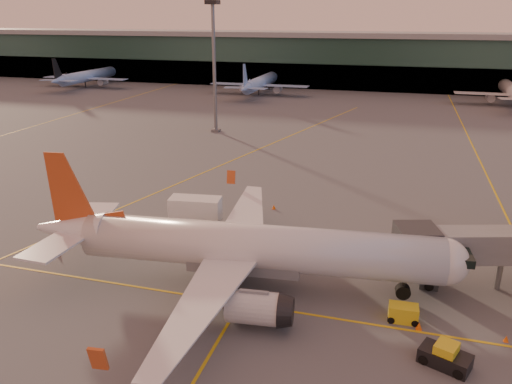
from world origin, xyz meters
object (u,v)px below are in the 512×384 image
(pushback_tug, at_px, (445,357))
(gpu_cart, at_px, (403,313))
(main_airplane, at_px, (243,248))
(catering_truck, at_px, (196,214))

(pushback_tug, bearing_deg, gpu_cart, 143.21)
(gpu_cart, bearing_deg, main_airplane, 171.13)
(gpu_cart, bearing_deg, pushback_tug, -61.38)
(gpu_cart, height_order, pushback_tug, pushback_tug)
(main_airplane, height_order, catering_truck, main_airplane)
(catering_truck, xyz_separation_m, pushback_tug, (24.94, -15.55, -1.74))
(main_airplane, xyz_separation_m, catering_truck, (-8.30, 9.20, -1.33))
(catering_truck, height_order, pushback_tug, catering_truck)
(main_airplane, height_order, gpu_cart, main_airplane)
(main_airplane, relative_size, gpu_cart, 16.06)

